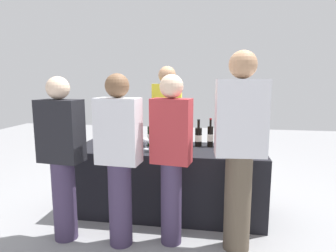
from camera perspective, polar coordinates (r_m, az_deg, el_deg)
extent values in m
plane|color=gray|center=(3.46, 0.00, -16.59)|extent=(12.00, 12.00, 0.00)
cube|color=black|center=(3.31, 0.00, -10.73)|extent=(2.09, 0.73, 0.75)
cylinder|color=black|center=(3.49, -11.89, -1.59)|extent=(0.07, 0.07, 0.23)
cylinder|color=black|center=(3.46, -11.98, 0.97)|extent=(0.03, 0.03, 0.09)
cylinder|color=maroon|center=(3.46, -12.01, 1.82)|extent=(0.03, 0.03, 0.02)
cylinder|color=silver|center=(3.49, -11.89, -1.78)|extent=(0.07, 0.07, 0.08)
cylinder|color=black|center=(3.46, -9.99, -1.65)|extent=(0.07, 0.07, 0.23)
cylinder|color=black|center=(3.43, -10.06, 0.90)|extent=(0.03, 0.03, 0.08)
cylinder|color=maroon|center=(3.42, -10.09, 1.74)|extent=(0.03, 0.03, 0.02)
cylinder|color=silver|center=(3.46, -9.99, -1.84)|extent=(0.07, 0.07, 0.08)
cylinder|color=black|center=(3.30, -3.50, -2.04)|extent=(0.07, 0.07, 0.23)
cylinder|color=black|center=(3.27, -3.52, 0.59)|extent=(0.03, 0.03, 0.08)
cylinder|color=black|center=(3.27, -3.53, 1.42)|extent=(0.03, 0.03, 0.02)
cylinder|color=silver|center=(3.30, -3.49, -2.23)|extent=(0.07, 0.07, 0.08)
cylinder|color=black|center=(3.31, 2.18, -2.01)|extent=(0.08, 0.08, 0.23)
cylinder|color=black|center=(3.28, 2.19, 0.60)|extent=(0.03, 0.03, 0.08)
cylinder|color=gold|center=(3.27, 2.20, 1.43)|extent=(0.03, 0.03, 0.02)
cylinder|color=silver|center=(3.31, 2.18, -2.20)|extent=(0.08, 0.08, 0.08)
cylinder|color=black|center=(3.30, 6.06, -2.20)|extent=(0.08, 0.08, 0.21)
cylinder|color=black|center=(3.27, 6.10, 0.32)|extent=(0.03, 0.03, 0.08)
cylinder|color=black|center=(3.27, 6.12, 1.18)|extent=(0.03, 0.03, 0.02)
cylinder|color=silver|center=(3.30, 6.06, -2.38)|extent=(0.08, 0.08, 0.07)
cylinder|color=black|center=(3.29, 8.39, -2.09)|extent=(0.06, 0.06, 0.23)
cylinder|color=black|center=(3.27, 8.45, 0.57)|extent=(0.02, 0.02, 0.08)
cylinder|color=maroon|center=(3.26, 8.47, 1.39)|extent=(0.03, 0.03, 0.02)
cylinder|color=silver|center=(3.29, 8.38, -2.29)|extent=(0.07, 0.07, 0.08)
cylinder|color=black|center=(3.31, 10.28, -2.03)|extent=(0.07, 0.07, 0.24)
cylinder|color=black|center=(3.29, 10.36, 0.62)|extent=(0.03, 0.03, 0.07)
cylinder|color=maroon|center=(3.28, 10.38, 1.39)|extent=(0.03, 0.03, 0.02)
cylinder|color=silver|center=(3.31, 10.27, -2.24)|extent=(0.08, 0.08, 0.08)
cylinder|color=silver|center=(3.29, -10.46, -4.20)|extent=(0.07, 0.07, 0.00)
cylinder|color=silver|center=(3.28, -10.48, -3.50)|extent=(0.01, 0.01, 0.08)
sphere|color=silver|center=(3.26, -10.51, -2.33)|extent=(0.07, 0.07, 0.07)
cylinder|color=silver|center=(3.14, -7.62, -4.76)|extent=(0.06, 0.06, 0.00)
cylinder|color=silver|center=(3.13, -7.63, -4.15)|extent=(0.01, 0.01, 0.06)
sphere|color=silver|center=(3.12, -7.66, -3.07)|extent=(0.06, 0.06, 0.06)
cylinder|color=silver|center=(3.17, -4.41, -4.58)|extent=(0.06, 0.06, 0.00)
cylinder|color=silver|center=(3.16, -4.42, -3.99)|extent=(0.01, 0.01, 0.06)
sphere|color=silver|center=(3.15, -4.43, -2.90)|extent=(0.07, 0.07, 0.07)
sphere|color=#590C19|center=(3.15, -4.43, -3.11)|extent=(0.04, 0.04, 0.04)
cylinder|color=silver|center=(3.06, -3.22, -5.07)|extent=(0.06, 0.06, 0.00)
cylinder|color=silver|center=(3.05, -3.22, -4.42)|extent=(0.01, 0.01, 0.07)
sphere|color=silver|center=(3.03, -3.23, -3.20)|extent=(0.07, 0.07, 0.07)
sphere|color=#590C19|center=(3.04, -3.23, -3.44)|extent=(0.04, 0.04, 0.04)
cylinder|color=black|center=(3.87, -0.17, -7.17)|extent=(0.20, 0.20, 0.83)
cube|color=yellow|center=(3.73, -0.17, 3.59)|extent=(0.38, 0.22, 0.62)
sphere|color=tan|center=(3.72, -0.17, 10.10)|extent=(0.22, 0.22, 0.22)
cylinder|color=#3F3351|center=(2.96, -19.85, -13.70)|extent=(0.21, 0.21, 0.76)
cube|color=black|center=(2.78, -20.58, -0.94)|extent=(0.41, 0.25, 0.57)
sphere|color=beige|center=(2.74, -21.03, 7.06)|extent=(0.21, 0.21, 0.21)
cylinder|color=#3F3351|center=(2.74, -9.45, -15.03)|extent=(0.21, 0.21, 0.77)
cube|color=silver|center=(2.54, -9.84, -1.00)|extent=(0.40, 0.24, 0.58)
sphere|color=brown|center=(2.50, -10.09, 7.91)|extent=(0.21, 0.21, 0.21)
cylinder|color=#3F3351|center=(2.73, 0.65, -15.07)|extent=(0.19, 0.19, 0.77)
cube|color=#B23338|center=(2.53, 0.68, -1.03)|extent=(0.37, 0.24, 0.58)
sphere|color=beige|center=(2.49, 0.69, 7.88)|extent=(0.21, 0.21, 0.21)
cylinder|color=brown|center=(2.69, 13.63, -14.58)|extent=(0.23, 0.23, 0.86)
cube|color=silver|center=(2.49, 14.28, 1.57)|extent=(0.44, 0.26, 0.65)
sphere|color=tan|center=(2.47, 14.68, 11.73)|extent=(0.23, 0.23, 0.23)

